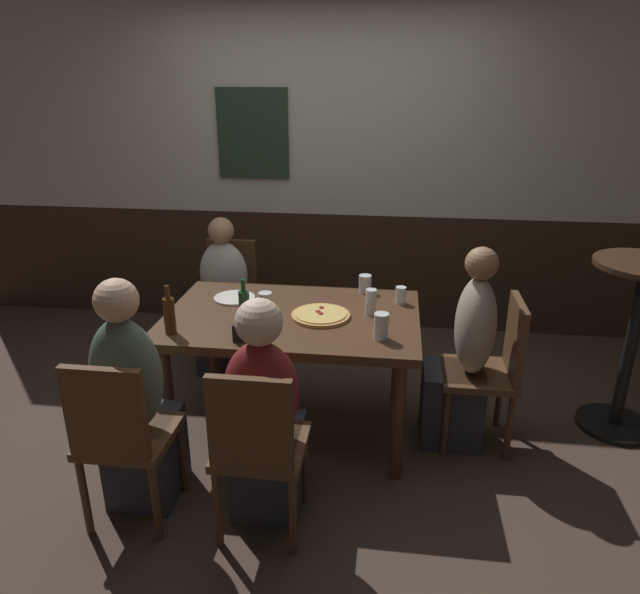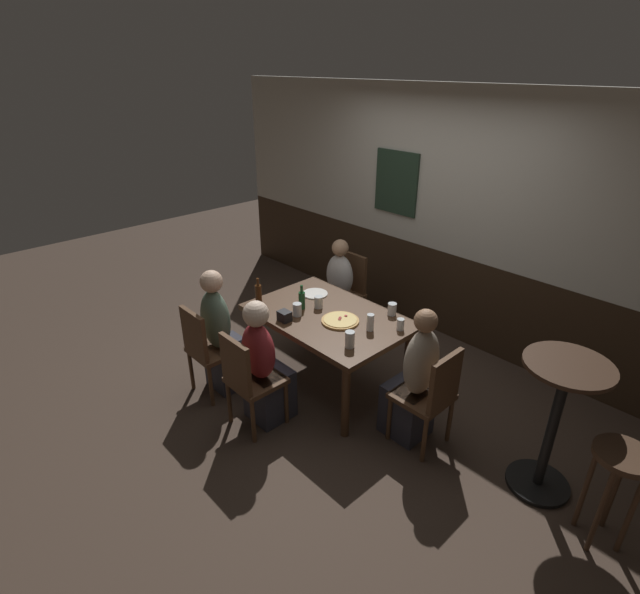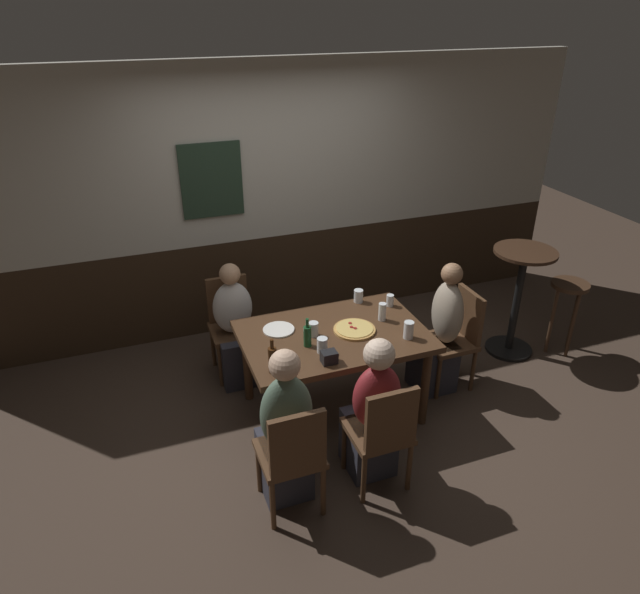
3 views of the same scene
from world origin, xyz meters
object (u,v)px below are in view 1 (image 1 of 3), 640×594
(highball_clear, at_px, (265,303))
(condiment_caddy, at_px, (245,331))
(chair_mid_near, at_px, (257,444))
(plate_white_large, at_px, (234,298))
(person_mid_near, at_px, (266,426))
(person_left_near, at_px, (136,412))
(beer_bottle_brown, at_px, (169,315))
(chair_left_near, at_px, (121,433))
(pint_glass_stout, at_px, (381,328))
(pizza, at_px, (321,315))
(beer_glass_tall, at_px, (401,296))
(tumbler_short, at_px, (252,319))
(side_bar_table, at_px, (633,334))
(chair_left_far, at_px, (230,294))
(dining_table, at_px, (292,328))
(beer_bottle_green, at_px, (244,304))
(person_head_east, at_px, (463,364))
(chair_head_east, at_px, (493,365))
(pint_glass_amber, at_px, (371,303))
(pint_glass_pale, at_px, (365,285))
(person_left_far, at_px, (224,307))

(highball_clear, xyz_separation_m, condiment_caddy, (-0.02, -0.38, -0.00))
(chair_mid_near, distance_m, plate_white_large, 1.18)
(person_mid_near, relative_size, person_left_near, 0.95)
(chair_mid_near, bearing_deg, beer_bottle_brown, 136.17)
(chair_left_near, bearing_deg, pint_glass_stout, 29.27)
(highball_clear, distance_m, plate_white_large, 0.29)
(pizza, relative_size, beer_glass_tall, 3.28)
(person_left_near, height_order, tumbler_short, person_left_near)
(chair_mid_near, bearing_deg, side_bar_table, 30.60)
(chair_left_far, height_order, highball_clear, chair_left_far)
(beer_bottle_brown, bearing_deg, side_bar_table, 13.03)
(dining_table, distance_m, beer_glass_tall, 0.67)
(chair_left_near, relative_size, beer_bottle_brown, 3.34)
(pizza, relative_size, tumbler_short, 2.83)
(chair_left_far, height_order, plate_white_large, chair_left_far)
(beer_bottle_green, relative_size, side_bar_table, 0.22)
(person_head_east, distance_m, beer_glass_tall, 0.53)
(beer_bottle_green, bearing_deg, pint_glass_stout, -12.03)
(person_mid_near, bearing_deg, condiment_caddy, 115.59)
(chair_head_east, height_order, person_left_near, person_left_near)
(person_left_near, bearing_deg, pint_glass_amber, 36.62)
(chair_mid_near, xyz_separation_m, condiment_caddy, (-0.18, 0.54, 0.29))
(pint_glass_stout, distance_m, pint_glass_pale, 0.68)
(person_head_east, relative_size, beer_bottle_green, 5.08)
(plate_white_large, bearing_deg, beer_glass_tall, 3.50)
(beer_bottle_brown, bearing_deg, beer_bottle_green, 35.19)
(chair_left_near, bearing_deg, beer_glass_tall, 42.89)
(pint_glass_stout, bearing_deg, person_mid_near, -136.96)
(chair_left_far, relative_size, beer_bottle_green, 3.81)
(condiment_caddy, bearing_deg, plate_white_large, 110.74)
(pizza, bearing_deg, person_head_east, 1.18)
(person_left_near, bearing_deg, person_head_east, 24.64)
(chair_left_far, bearing_deg, pint_glass_amber, -37.88)
(pint_glass_pale, bearing_deg, pint_glass_amber, -81.47)
(chair_mid_near, relative_size, side_bar_table, 0.84)
(chair_left_far, bearing_deg, beer_bottle_brown, -87.98)
(dining_table, bearing_deg, side_bar_table, 7.42)
(chair_left_far, distance_m, pizza, 1.23)
(plate_white_large, bearing_deg, person_left_near, -104.56)
(person_mid_near, distance_m, side_bar_table, 2.17)
(chair_mid_near, height_order, person_mid_near, person_mid_near)
(person_mid_near, xyz_separation_m, condiment_caddy, (-0.18, 0.37, 0.30))
(person_left_far, relative_size, pint_glass_amber, 7.41)
(chair_left_far, xyz_separation_m, condiment_caddy, (0.45, -1.25, 0.29))
(beer_glass_tall, bearing_deg, chair_left_near, -137.11)
(person_head_east, relative_size, tumbler_short, 10.07)
(chair_left_near, relative_size, condiment_caddy, 8.00)
(pint_glass_amber, bearing_deg, beer_bottle_green, -167.21)
(person_head_east, distance_m, plate_white_large, 1.39)
(chair_mid_near, height_order, chair_left_far, same)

